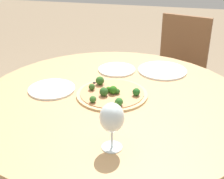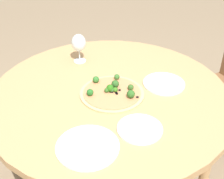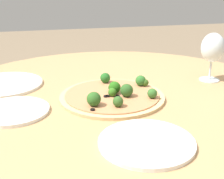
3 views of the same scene
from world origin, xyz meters
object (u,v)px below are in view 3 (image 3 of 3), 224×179
pizza (113,95)px  wine_glass (213,49)px  plate_side (147,142)px  plate_far (13,111)px  plate_near (4,84)px

pizza → wine_glass: wine_glass is taller
plate_side → plate_far: bearing=-39.2°
plate_far → wine_glass: bearing=-169.1°
plate_near → plate_far: bearing=100.3°
pizza → plate_far: size_ratio=1.63×
wine_glass → plate_far: 0.73m
plate_far → plate_side: bearing=140.8°
plate_near → plate_side: bearing=125.4°
pizza → wine_glass: (-0.40, -0.10, 0.11)m
pizza → plate_near: size_ratio=1.25×
plate_far → plate_near: bearing=-79.7°
pizza → wine_glass: size_ratio=1.89×
plate_near → plate_far: (-0.05, 0.25, 0.00)m
pizza → plate_side: 0.30m
plate_near → plate_side: (-0.37, 0.52, 0.00)m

